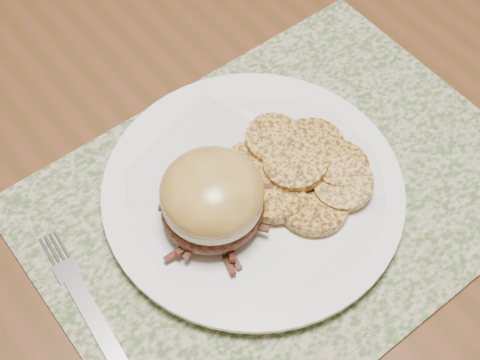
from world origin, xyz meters
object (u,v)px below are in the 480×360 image
pork_sandwich (212,199)px  fork (90,310)px  dinner_plate (253,191)px  dining_table (117,157)px

pork_sandwich → fork: (-0.13, -0.00, -0.05)m
fork → dinner_plate: bearing=6.3°
pork_sandwich → fork: 0.14m
fork → pork_sandwich: bearing=4.8°
dining_table → fork: size_ratio=8.70×
dining_table → pork_sandwich: pork_sandwich is taller
dining_table → fork: fork is taller
dinner_plate → fork: dinner_plate is taller
dining_table → fork: 0.23m
pork_sandwich → fork: pork_sandwich is taller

